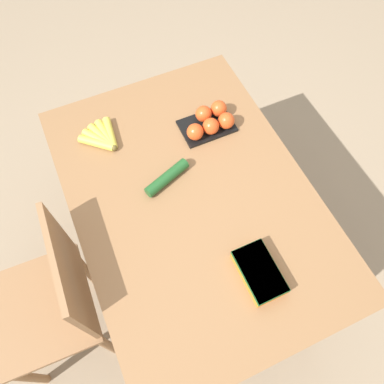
{
  "coord_description": "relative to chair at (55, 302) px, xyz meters",
  "views": [
    {
      "loc": [
        -0.59,
        0.26,
        1.98
      ],
      "look_at": [
        0.0,
        0.0,
        0.78
      ],
      "focal_mm": 35.0,
      "sensor_mm": 36.0,
      "label": 1
    }
  ],
  "objects": [
    {
      "name": "cucumber_near",
      "position": [
        0.18,
        -0.57,
        0.29
      ],
      "size": [
        0.11,
        0.19,
        0.04
      ],
      "color": "#1E5123",
      "rests_on": "dining_table"
    },
    {
      "name": "dining_table",
      "position": [
        0.08,
        -0.63,
        0.16
      ],
      "size": [
        1.24,
        0.86,
        0.75
      ],
      "color": "olive",
      "rests_on": "ground_plane"
    },
    {
      "name": "carrot_bag",
      "position": [
        -0.28,
        -0.71,
        0.29
      ],
      "size": [
        0.19,
        0.11,
        0.05
      ],
      "color": "orange",
      "rests_on": "dining_table"
    },
    {
      "name": "ground_plane",
      "position": [
        0.08,
        -0.63,
        -0.48
      ],
      "size": [
        12.0,
        12.0,
        0.0
      ],
      "primitive_type": "plane",
      "color": "gray"
    },
    {
      "name": "banana_bunch",
      "position": [
        0.46,
        -0.41,
        0.28
      ],
      "size": [
        0.16,
        0.15,
        0.03
      ],
      "color": "brown",
      "rests_on": "dining_table"
    },
    {
      "name": "chair",
      "position": [
        0.0,
        0.0,
        0.0
      ],
      "size": [
        0.43,
        0.41,
        0.91
      ],
      "rotation": [
        0.0,
        0.0,
        3.11
      ],
      "color": "#8E6642",
      "rests_on": "ground_plane"
    },
    {
      "name": "tomato_pack",
      "position": [
        0.34,
        -0.83,
        0.3
      ],
      "size": [
        0.15,
        0.22,
        0.08
      ],
      "color": "black",
      "rests_on": "dining_table"
    }
  ]
}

